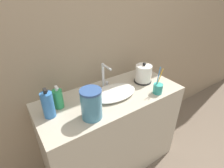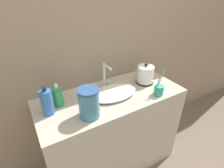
# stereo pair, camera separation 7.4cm
# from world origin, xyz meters

# --- Properties ---
(wall_back) EXTENTS (6.00, 0.04, 2.60)m
(wall_back) POSITION_xyz_m (0.00, 0.53, 1.30)
(wall_back) COLOR gray
(wall_back) RESTS_ON ground_plane
(vanity_counter) EXTENTS (1.16, 0.51, 0.80)m
(vanity_counter) POSITION_xyz_m (0.00, 0.25, 0.40)
(vanity_counter) COLOR #B7AD99
(vanity_counter) RESTS_ON ground_plane
(sink_basin) EXTENTS (0.38, 0.25, 0.04)m
(sink_basin) POSITION_xyz_m (0.02, 0.25, 0.82)
(sink_basin) COLOR silver
(sink_basin) RESTS_ON vanity_counter
(faucet) EXTENTS (0.06, 0.13, 0.21)m
(faucet) POSITION_xyz_m (0.02, 0.39, 0.92)
(faucet) COLOR silver
(faucet) RESTS_ON vanity_counter
(electric_kettle) EXTENTS (0.15, 0.15, 0.18)m
(electric_kettle) POSITION_xyz_m (0.35, 0.28, 0.87)
(electric_kettle) COLOR black
(electric_kettle) RESTS_ON vanity_counter
(toothbrush_cup) EXTENTS (0.07, 0.07, 0.22)m
(toothbrush_cup) POSITION_xyz_m (0.32, 0.07, 0.84)
(toothbrush_cup) COLOR teal
(toothbrush_cup) RESTS_ON vanity_counter
(lotion_bottle) EXTENTS (0.08, 0.08, 0.21)m
(lotion_bottle) POSITION_xyz_m (-0.47, 0.28, 0.89)
(lotion_bottle) COLOR #3370B7
(lotion_bottle) RESTS_ON vanity_counter
(shampoo_bottle) EXTENTS (0.07, 0.07, 0.17)m
(shampoo_bottle) POSITION_xyz_m (-0.39, 0.34, 0.87)
(shampoo_bottle) COLOR #2D9956
(shampoo_bottle) RESTS_ON vanity_counter
(water_pitcher) EXTENTS (0.14, 0.14, 0.21)m
(water_pitcher) POSITION_xyz_m (-0.25, 0.11, 0.91)
(water_pitcher) COLOR teal
(water_pitcher) RESTS_ON vanity_counter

